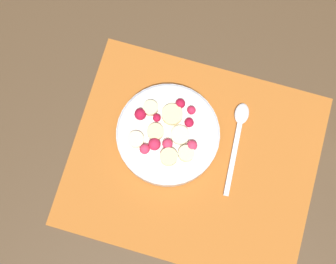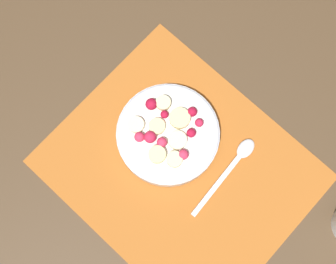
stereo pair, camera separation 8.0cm
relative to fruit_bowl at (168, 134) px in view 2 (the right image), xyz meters
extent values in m
plane|color=#4C3823|center=(-0.06, 0.03, -0.03)|extent=(3.00, 3.00, 0.00)
cube|color=#B26023|center=(-0.06, 0.03, -0.02)|extent=(0.43, 0.36, 0.01)
cylinder|color=silver|center=(0.00, 0.00, -0.01)|extent=(0.18, 0.18, 0.03)
torus|color=silver|center=(0.00, 0.00, 0.01)|extent=(0.18, 0.18, 0.01)
cylinder|color=white|center=(0.00, 0.00, 0.01)|extent=(0.16, 0.16, 0.00)
cylinder|color=beige|center=(-0.01, 0.04, 0.02)|extent=(0.04, 0.04, 0.01)
cylinder|color=beige|center=(0.04, -0.03, 0.02)|extent=(0.03, 0.03, 0.01)
cylinder|color=#F4EAB7|center=(-0.02, 0.00, 0.02)|extent=(0.05, 0.05, 0.01)
cylinder|color=beige|center=(0.02, 0.01, 0.02)|extent=(0.04, 0.04, 0.01)
cylinder|color=beige|center=(0.00, -0.03, 0.02)|extent=(0.05, 0.05, 0.01)
cylinder|color=#F4EAB7|center=(0.05, 0.03, 0.02)|extent=(0.04, 0.04, 0.01)
cylinder|color=beige|center=(-0.04, 0.03, 0.02)|extent=(0.04, 0.04, 0.01)
sphere|color=#DB3356|center=(0.03, 0.04, 0.02)|extent=(0.02, 0.02, 0.02)
sphere|color=#B21433|center=(0.05, -0.02, 0.02)|extent=(0.02, 0.02, 0.02)
sphere|color=#B21433|center=(0.03, -0.02, 0.02)|extent=(0.01, 0.01, 0.01)
sphere|color=#B21433|center=(-0.03, -0.03, 0.02)|extent=(0.02, 0.02, 0.02)
sphere|color=#D12347|center=(0.02, 0.03, 0.02)|extent=(0.02, 0.02, 0.02)
sphere|color=#DB3356|center=(-0.01, 0.02, 0.02)|extent=(0.02, 0.02, 0.02)
sphere|color=#DB3356|center=(-0.05, 0.01, 0.02)|extent=(0.02, 0.02, 0.02)
sphere|color=#B21433|center=(-0.01, -0.05, 0.02)|extent=(0.02, 0.02, 0.02)
sphere|color=#D12347|center=(-0.03, -0.05, 0.02)|extent=(0.02, 0.02, 0.02)
cube|color=silver|center=(-0.12, 0.01, -0.02)|extent=(0.02, 0.13, 0.00)
ellipsoid|color=silver|center=(-0.12, -0.08, -0.02)|extent=(0.03, 0.04, 0.01)
camera|label=1|loc=(-0.05, 0.17, 0.80)|focal=50.00mm
camera|label=2|loc=(-0.12, 0.13, 0.80)|focal=50.00mm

